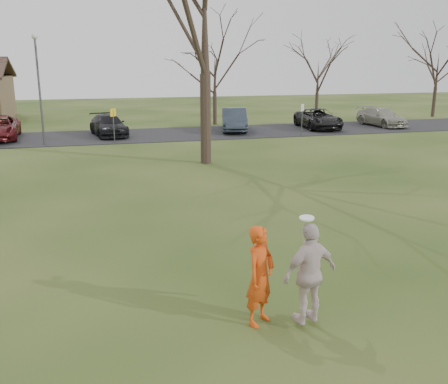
{
  "coord_description": "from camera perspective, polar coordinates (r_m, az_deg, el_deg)",
  "views": [
    {
      "loc": [
        -3.16,
        -7.98,
        4.79
      ],
      "look_at": [
        0.0,
        4.0,
        1.5
      ],
      "focal_mm": 39.73,
      "sensor_mm": 36.0,
      "label": 1
    }
  ],
  "objects": [
    {
      "name": "car_6",
      "position": [
        36.9,
        10.78,
        8.3
      ],
      "size": [
        2.67,
        5.18,
        1.4
      ],
      "primitive_type": "imported",
      "rotation": [
        0.0,
        0.0,
        -0.07
      ],
      "color": "black",
      "rests_on": "parking_strip"
    },
    {
      "name": "small_tree_row",
      "position": [
        38.8,
        -3.66,
        13.51
      ],
      "size": [
        55.0,
        5.9,
        8.5
      ],
      "color": "#352821",
      "rests_on": "ground"
    },
    {
      "name": "sign_white",
      "position": [
        32.92,
        8.98,
        8.86
      ],
      "size": [
        0.35,
        0.35,
        2.08
      ],
      "color": "#47474C",
      "rests_on": "ground"
    },
    {
      "name": "car_3",
      "position": [
        33.54,
        -13.16,
        7.49
      ],
      "size": [
        2.63,
        4.88,
        1.34
      ],
      "primitive_type": "imported",
      "rotation": [
        0.0,
        0.0,
        0.17
      ],
      "color": "black",
      "rests_on": "parking_strip"
    },
    {
      "name": "ground",
      "position": [
        9.83,
        6.15,
        -14.38
      ],
      "size": [
        120.0,
        120.0,
        0.0
      ],
      "primitive_type": "plane",
      "color": "#1E380F",
      "rests_on": "ground"
    },
    {
      "name": "car_7",
      "position": [
        39.48,
        17.67,
        8.22
      ],
      "size": [
        2.34,
        4.72,
        1.32
      ],
      "primitive_type": "imported",
      "rotation": [
        0.0,
        0.0,
        0.11
      ],
      "color": "gray",
      "rests_on": "parking_strip"
    },
    {
      "name": "parking_strip",
      "position": [
        33.48,
        -9.27,
        6.48
      ],
      "size": [
        62.0,
        6.5,
        0.04
      ],
      "primitive_type": "cube",
      "color": "black",
      "rests_on": "ground"
    },
    {
      "name": "big_tree",
      "position": [
        23.66,
        -2.25,
        20.21
      ],
      "size": [
        9.0,
        9.0,
        14.0
      ],
      "primitive_type": null,
      "color": "#352821",
      "rests_on": "ground"
    },
    {
      "name": "car_5",
      "position": [
        34.89,
        1.18,
        8.32
      ],
      "size": [
        2.71,
        4.98,
        1.56
      ],
      "primitive_type": "imported",
      "rotation": [
        0.0,
        0.0,
        -0.24
      ],
      "color": "#2A3440",
      "rests_on": "parking_strip"
    },
    {
      "name": "player_defender",
      "position": [
        9.28,
        4.18,
        -9.58
      ],
      "size": [
        0.83,
        0.79,
        1.91
      ],
      "primitive_type": "imported",
      "rotation": [
        0.0,
        0.0,
        0.68
      ],
      "color": "#D64611",
      "rests_on": "ground"
    },
    {
      "name": "catching_play",
      "position": [
        9.22,
        9.85,
        -9.21
      ],
      "size": [
        1.2,
        0.72,
        2.0
      ],
      "color": "beige",
      "rests_on": "ground"
    },
    {
      "name": "lamp_post",
      "position": [
        30.63,
        -20.59,
        12.41
      ],
      "size": [
        0.34,
        0.34,
        6.27
      ],
      "color": "#47474C",
      "rests_on": "ground"
    },
    {
      "name": "sign_yellow",
      "position": [
        30.19,
        -12.61,
        8.16
      ],
      "size": [
        0.35,
        0.35,
        2.08
      ],
      "color": "#47474C",
      "rests_on": "ground"
    }
  ]
}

